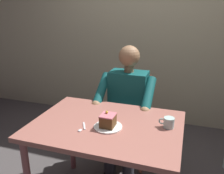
% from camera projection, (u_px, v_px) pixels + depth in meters
% --- Properties ---
extents(cafe_rear_panel, '(6.40, 0.12, 3.00)m').
position_uv_depth(cafe_rear_panel, '(151.00, 11.00, 3.06)').
color(cafe_rear_panel, '#B1AC89').
rests_on(cafe_rear_panel, ground).
extents(dining_table, '(1.08, 0.79, 0.74)m').
position_uv_depth(dining_table, '(107.00, 134.00, 1.76)').
color(dining_table, '#985C50').
rests_on(dining_table, ground).
extents(chair, '(0.42, 0.42, 0.90)m').
position_uv_depth(chair, '(130.00, 114.00, 2.47)').
color(chair, '#9F5F44').
rests_on(chair, ground).
extents(seated_person, '(0.53, 0.58, 1.22)m').
position_uv_depth(seated_person, '(126.00, 108.00, 2.27)').
color(seated_person, '#0F4B4B').
rests_on(seated_person, ground).
extents(dessert_plate, '(0.20, 0.20, 0.01)m').
position_uv_depth(dessert_plate, '(108.00, 127.00, 1.67)').
color(dessert_plate, white).
rests_on(dessert_plate, dining_table).
extents(cake_slice, '(0.10, 0.11, 0.11)m').
position_uv_depth(cake_slice, '(108.00, 120.00, 1.66)').
color(cake_slice, brown).
rests_on(cake_slice, dessert_plate).
extents(coffee_cup, '(0.11, 0.08, 0.08)m').
position_uv_depth(coffee_cup, '(169.00, 122.00, 1.66)').
color(coffee_cup, '#ABCCC5').
rests_on(coffee_cup, dining_table).
extents(dessert_spoon, '(0.06, 0.14, 0.01)m').
position_uv_depth(dessert_spoon, '(82.00, 128.00, 1.65)').
color(dessert_spoon, silver).
rests_on(dessert_spoon, dining_table).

